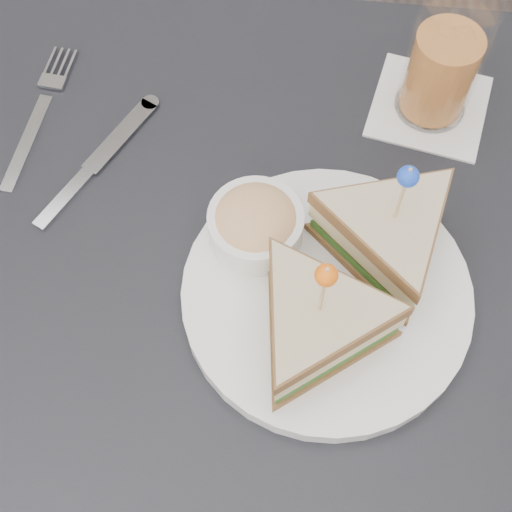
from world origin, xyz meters
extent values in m
plane|color=#3F3833|center=(0.00, 0.00, 0.00)|extent=(3.50, 3.50, 0.00)
cube|color=black|center=(0.00, 0.00, 0.73)|extent=(0.80, 0.80, 0.03)
cylinder|color=black|center=(-0.35, 0.35, 0.36)|extent=(0.04, 0.04, 0.72)
cylinder|color=black|center=(0.35, 0.35, 0.36)|extent=(0.04, 0.04, 0.72)
cylinder|color=white|center=(0.08, -0.01, 0.76)|extent=(0.31, 0.31, 0.02)
cylinder|color=white|center=(0.08, -0.01, 0.77)|extent=(0.31, 0.31, 0.01)
cylinder|color=#E2BF82|center=(0.07, -0.05, 0.87)|extent=(0.00, 0.00, 0.09)
sphere|color=orange|center=(0.07, -0.05, 0.90)|extent=(0.02, 0.02, 0.02)
cylinder|color=#E2BF82|center=(0.13, 0.04, 0.87)|extent=(0.00, 0.00, 0.09)
sphere|color=blue|center=(0.13, 0.04, 0.90)|extent=(0.02, 0.02, 0.02)
cylinder|color=white|center=(0.01, 0.05, 0.79)|extent=(0.10, 0.10, 0.04)
ellipsoid|color=#E0B772|center=(0.01, 0.05, 0.80)|extent=(0.09, 0.09, 0.04)
cube|color=white|center=(-0.25, 0.15, 0.75)|extent=(0.03, 0.13, 0.00)
cube|color=white|center=(-0.25, 0.23, 0.75)|extent=(0.03, 0.02, 0.00)
cube|color=silver|center=(-0.20, 0.08, 0.75)|extent=(0.05, 0.09, 0.01)
cube|color=silver|center=(-0.16, 0.16, 0.75)|extent=(0.07, 0.11, 0.00)
cylinder|color=silver|center=(-0.13, 0.21, 0.75)|extent=(0.03, 0.03, 0.00)
cube|color=white|center=(0.18, 0.24, 0.75)|extent=(0.15, 0.15, 0.00)
cylinder|color=#CF7C3A|center=(0.18, 0.24, 0.81)|extent=(0.08, 0.08, 0.10)
cylinder|color=white|center=(0.18, 0.24, 0.83)|extent=(0.09, 0.09, 0.15)
cube|color=white|center=(0.19, 0.25, 0.85)|extent=(0.02, 0.02, 0.02)
cube|color=white|center=(0.17, 0.24, 0.85)|extent=(0.03, 0.03, 0.02)
camera|label=1|loc=(0.04, -0.29, 1.38)|focal=50.00mm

